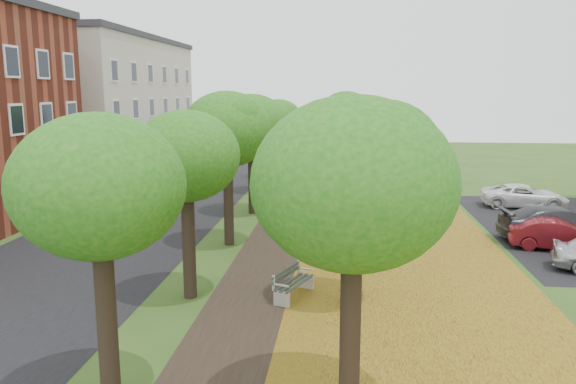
% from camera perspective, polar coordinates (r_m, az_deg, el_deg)
% --- Properties ---
extents(street_asphalt, '(8.00, 70.00, 0.01)m').
position_cam_1_polar(street_asphalt, '(27.68, -15.55, -3.18)').
color(street_asphalt, black).
rests_on(street_asphalt, ground).
extents(footpath, '(3.20, 70.00, 0.01)m').
position_cam_1_polar(footpath, '(25.96, 0.12, -3.68)').
color(footpath, black).
rests_on(footpath, ground).
extents(leaf_verge, '(7.50, 70.00, 0.01)m').
position_cam_1_polar(leaf_verge, '(25.98, 11.19, -3.87)').
color(leaf_verge, '#A58B1E').
rests_on(leaf_verge, ground).
extents(tree_row_west, '(3.49, 33.49, 5.87)m').
position_cam_1_polar(tree_row_west, '(25.57, -4.81, 5.93)').
color(tree_row_west, black).
rests_on(tree_row_west, ground).
extents(tree_row_east, '(3.49, 33.49, 5.87)m').
position_cam_1_polar(tree_row_east, '(25.15, 6.06, 5.83)').
color(tree_row_east, black).
rests_on(tree_row_east, ground).
extents(building_cream, '(10.30, 20.30, 10.40)m').
position_cam_1_polar(building_cream, '(47.25, -18.86, 8.47)').
color(building_cream, beige).
rests_on(building_cream, ground).
extents(bench, '(1.17, 1.94, 0.89)m').
position_cam_1_polar(bench, '(17.44, 0.47, -9.19)').
color(bench, '#2D382F').
rests_on(bench, ground).
extents(car_red, '(3.90, 1.99, 1.22)m').
position_cam_1_polar(car_red, '(24.82, 25.75, -3.94)').
color(car_red, maroon).
rests_on(car_red, ground).
extents(car_grey, '(5.12, 2.37, 1.45)m').
position_cam_1_polar(car_grey, '(26.23, 25.82, -2.97)').
color(car_grey, '#313136').
rests_on(car_grey, ground).
extents(car_white, '(4.61, 2.39, 1.24)m').
position_cam_1_polar(car_white, '(33.06, 22.88, -0.37)').
color(car_white, white).
rests_on(car_white, ground).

